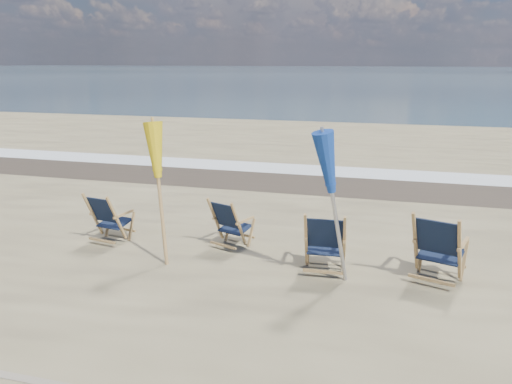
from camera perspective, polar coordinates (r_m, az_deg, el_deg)
ocean at (r=133.84m, az=14.56°, el=13.10°), size 400.00×400.00×0.00m
surf_foam at (r=14.59m, az=6.26°, el=2.54°), size 200.00×1.40×0.01m
wet_sand_strip at (r=13.14m, az=5.23°, el=1.19°), size 200.00×2.60×0.00m
beach_chair_0 at (r=8.79m, az=-15.64°, el=-3.14°), size 0.70×0.76×0.93m
beach_chair_1 at (r=8.23m, az=-2.00°, el=-3.94°), size 0.76×0.80×0.89m
beach_chair_2 at (r=7.39m, az=10.03°, el=-5.97°), size 0.67×0.75×0.99m
beach_chair_3 at (r=7.41m, az=22.21°, el=-6.49°), size 0.90×0.96×1.08m
umbrella_yellow at (r=7.69m, az=-11.11°, el=3.86°), size 0.30×0.30×2.19m
umbrella_blue at (r=6.82m, az=9.31°, el=2.78°), size 0.30×0.30×2.22m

